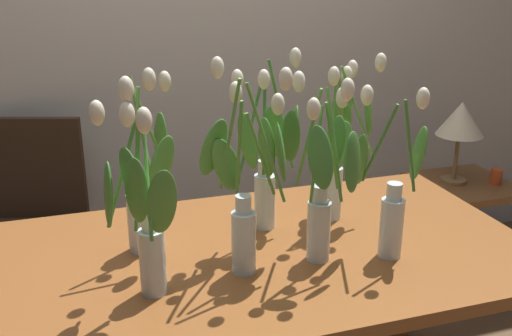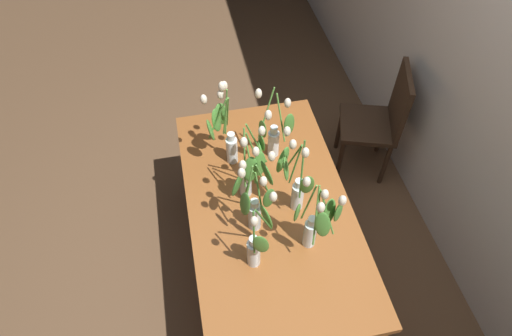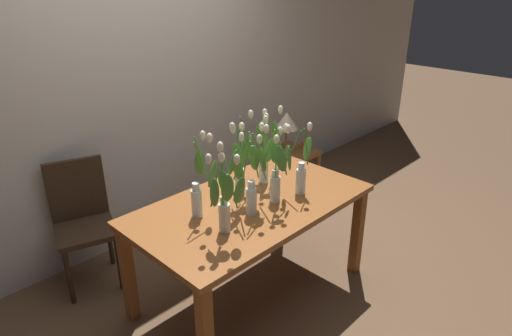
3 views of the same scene
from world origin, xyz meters
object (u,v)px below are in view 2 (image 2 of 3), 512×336
object	(u,v)px
tulip_vase_0	(257,244)
dining_chair	(380,118)
tulip_vase_3	(251,168)
tulip_vase_4	(296,183)
tulip_vase_2	(274,136)
tulip_vase_5	(225,132)
tulip_vase_6	(255,201)
tulip_vase_1	(316,223)
dining_table	(269,214)

from	to	relation	value
tulip_vase_0	dining_chair	xyz separation A→B (m)	(-1.05, 1.14, -0.39)
tulip_vase_3	dining_chair	xyz separation A→B (m)	(-0.63, 1.08, -0.45)
tulip_vase_3	tulip_vase_4	bearing A→B (deg)	57.76
tulip_vase_0	tulip_vase_2	world-z (taller)	tulip_vase_2
tulip_vase_2	tulip_vase_5	world-z (taller)	tulip_vase_5
tulip_vase_0	tulip_vase_4	size ratio (longest dim) A/B	0.86
tulip_vase_2	tulip_vase_6	bearing A→B (deg)	-24.18
tulip_vase_5	tulip_vase_4	bearing A→B (deg)	35.72
dining_chair	tulip_vase_5	bearing A→B (deg)	-73.85
tulip_vase_4	tulip_vase_5	xyz separation A→B (m)	(-0.42, -0.30, 0.01)
tulip_vase_0	tulip_vase_1	bearing A→B (deg)	94.81
tulip_vase_1	tulip_vase_3	size ratio (longest dim) A/B	0.95
tulip_vase_2	tulip_vase_3	distance (m)	0.31
tulip_vase_2	tulip_vase_4	size ratio (longest dim) A/B	0.97
dining_table	tulip_vase_3	bearing A→B (deg)	-138.93
dining_table	tulip_vase_4	xyz separation A→B (m)	(0.04, 0.13, 0.30)
tulip_vase_0	tulip_vase_4	bearing A→B (deg)	137.37
tulip_vase_6	dining_chair	xyz separation A→B (m)	(-0.85, 1.11, -0.45)
tulip_vase_6	dining_chair	world-z (taller)	tulip_vase_6
tulip_vase_0	tulip_vase_1	size ratio (longest dim) A/B	0.91
tulip_vase_3	dining_chair	world-z (taller)	tulip_vase_3
tulip_vase_4	dining_chair	distance (m)	1.24
tulip_vase_1	tulip_vase_4	size ratio (longest dim) A/B	0.95
dining_chair	dining_table	bearing A→B (deg)	-54.12
dining_table	tulip_vase_6	bearing A→B (deg)	-40.99
dining_table	tulip_vase_6	distance (m)	0.36
dining_table	tulip_vase_5	size ratio (longest dim) A/B	2.76
tulip_vase_3	tulip_vase_0	bearing A→B (deg)	-7.80
tulip_vase_1	tulip_vase_3	world-z (taller)	tulip_vase_3
dining_chair	tulip_vase_0	bearing A→B (deg)	-47.25
dining_table	dining_chair	distance (m)	1.24
dining_table	tulip_vase_3	xyz separation A→B (m)	(-0.09, -0.08, 0.32)
dining_table	dining_chair	size ratio (longest dim) A/B	1.72
tulip_vase_2	tulip_vase_3	size ratio (longest dim) A/B	0.97
tulip_vase_0	tulip_vase_6	xyz separation A→B (m)	(-0.21, 0.03, 0.06)
tulip_vase_4	dining_chair	size ratio (longest dim) A/B	0.62
tulip_vase_0	tulip_vase_6	bearing A→B (deg)	171.25
tulip_vase_2	dining_chair	xyz separation A→B (m)	(-0.38, 0.90, -0.40)
tulip_vase_0	tulip_vase_5	world-z (taller)	tulip_vase_5
tulip_vase_2	dining_chair	world-z (taller)	tulip_vase_2
tulip_vase_3	tulip_vase_5	size ratio (longest dim) A/B	1.01
tulip_vase_0	tulip_vase_1	xyz separation A→B (m)	(-0.02, 0.29, 0.06)
tulip_vase_1	dining_chair	bearing A→B (deg)	140.56
tulip_vase_2	tulip_vase_5	xyz separation A→B (m)	(-0.04, -0.28, 0.05)
tulip_vase_0	tulip_vase_4	world-z (taller)	tulip_vase_4
tulip_vase_4	tulip_vase_6	world-z (taller)	tulip_vase_4
tulip_vase_0	tulip_vase_2	distance (m)	0.71
tulip_vase_4	tulip_vase_6	bearing A→B (deg)	-70.66
tulip_vase_4	dining_chair	world-z (taller)	tulip_vase_4
tulip_vase_4	tulip_vase_5	world-z (taller)	tulip_vase_4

